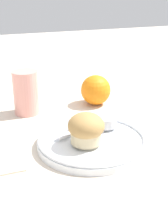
% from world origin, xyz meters
% --- Properties ---
extents(ground_plane, '(3.00, 3.00, 0.00)m').
position_xyz_m(ground_plane, '(0.00, 0.00, 0.00)').
color(ground_plane, beige).
extents(plate, '(0.22, 0.22, 0.02)m').
position_xyz_m(plate, '(-0.01, -0.03, 0.01)').
color(plate, white).
rests_on(plate, ground_plane).
extents(muffin, '(0.07, 0.07, 0.06)m').
position_xyz_m(muffin, '(-0.03, -0.04, 0.05)').
color(muffin, beige).
rests_on(muffin, plate).
extents(cream_ramekin, '(0.05, 0.05, 0.02)m').
position_xyz_m(cream_ramekin, '(0.03, 0.01, 0.03)').
color(cream_ramekin, silver).
rests_on(cream_ramekin, plate).
extents(berry_pair, '(0.03, 0.02, 0.02)m').
position_xyz_m(berry_pair, '(-0.02, 0.03, 0.03)').
color(berry_pair, '#4C194C').
rests_on(berry_pair, plate).
extents(butter_knife, '(0.15, 0.08, 0.00)m').
position_xyz_m(butter_knife, '(-0.01, 0.02, 0.02)').
color(butter_knife, silver).
rests_on(butter_knife, plate).
extents(orange_fruit, '(0.08, 0.08, 0.08)m').
position_xyz_m(orange_fruit, '(0.08, 0.19, 0.04)').
color(orange_fruit, orange).
rests_on(orange_fruit, ground_plane).
extents(juice_glass, '(0.06, 0.06, 0.11)m').
position_xyz_m(juice_glass, '(-0.10, 0.19, 0.05)').
color(juice_glass, '#E5998C').
rests_on(juice_glass, ground_plane).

